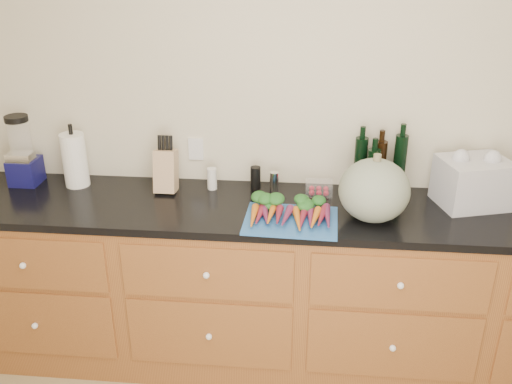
# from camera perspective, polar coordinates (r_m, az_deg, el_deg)

# --- Properties ---
(wall_back) EXTENTS (4.10, 0.05, 2.60)m
(wall_back) POSITION_cam_1_polar(r_m,az_deg,el_deg) (3.02, 5.27, 7.33)
(wall_back) COLOR beige
(wall_back) RESTS_ON ground
(cabinets) EXTENTS (3.60, 0.64, 0.90)m
(cabinets) POSITION_cam_1_polar(r_m,az_deg,el_deg) (3.09, 4.58, -9.73)
(cabinets) COLOR brown
(cabinets) RESTS_ON ground
(countertop) EXTENTS (3.64, 0.62, 0.04)m
(countertop) POSITION_cam_1_polar(r_m,az_deg,el_deg) (2.86, 4.90, -1.90)
(countertop) COLOR black
(countertop) RESTS_ON cabinets
(cutting_board) EXTENTS (0.45, 0.35, 0.01)m
(cutting_board) POSITION_cam_1_polar(r_m,az_deg,el_deg) (2.71, 3.50, -2.87)
(cutting_board) COLOR #255BA4
(cutting_board) RESTS_ON countertop
(carrots) EXTENTS (0.39, 0.29, 0.06)m
(carrots) POSITION_cam_1_polar(r_m,az_deg,el_deg) (2.73, 3.55, -1.97)
(carrots) COLOR orange
(carrots) RESTS_ON cutting_board
(squash) EXTENTS (0.33, 0.33, 0.30)m
(squash) POSITION_cam_1_polar(r_m,az_deg,el_deg) (2.72, 11.74, 0.16)
(squash) COLOR slate
(squash) RESTS_ON countertop
(blender_appliance) EXTENTS (0.15, 0.15, 0.38)m
(blender_appliance) POSITION_cam_1_polar(r_m,az_deg,el_deg) (3.30, -22.32, 3.50)
(blender_appliance) COLOR #10104C
(blender_appliance) RESTS_ON countertop
(paper_towel) EXTENTS (0.13, 0.13, 0.29)m
(paper_towel) POSITION_cam_1_polar(r_m,az_deg,el_deg) (3.18, -17.67, 3.07)
(paper_towel) COLOR white
(paper_towel) RESTS_ON countertop
(knife_block) EXTENTS (0.11, 0.11, 0.22)m
(knife_block) POSITION_cam_1_polar(r_m,az_deg,el_deg) (3.02, -8.99, 2.11)
(knife_block) COLOR tan
(knife_block) RESTS_ON countertop
(grinder_salt) EXTENTS (0.05, 0.05, 0.12)m
(grinder_salt) POSITION_cam_1_polar(r_m,az_deg,el_deg) (3.03, -4.42, 1.34)
(grinder_salt) COLOR silver
(grinder_salt) RESTS_ON countertop
(grinder_pepper) EXTENTS (0.05, 0.05, 0.13)m
(grinder_pepper) POSITION_cam_1_polar(r_m,az_deg,el_deg) (3.00, -0.05, 1.32)
(grinder_pepper) COLOR black
(grinder_pepper) RESTS_ON countertop
(canister_chrome) EXTENTS (0.05, 0.05, 0.11)m
(canister_chrome) POSITION_cam_1_polar(r_m,az_deg,el_deg) (3.00, 1.84, 1.03)
(canister_chrome) COLOR white
(canister_chrome) RESTS_ON countertop
(tomato_box) EXTENTS (0.14, 0.11, 0.06)m
(tomato_box) POSITION_cam_1_polar(r_m,az_deg,el_deg) (2.99, 6.31, 0.40)
(tomato_box) COLOR white
(tomato_box) RESTS_ON countertop
(bottles) EXTENTS (0.26, 0.14, 0.32)m
(bottles) POSITION_cam_1_polar(r_m,az_deg,el_deg) (3.01, 12.12, 2.43)
(bottles) COLOR black
(bottles) RESTS_ON countertop
(grocery_bag) EXTENTS (0.38, 0.34, 0.24)m
(grocery_bag) POSITION_cam_1_polar(r_m,az_deg,el_deg) (3.03, 20.85, 0.91)
(grocery_bag) COLOR silver
(grocery_bag) RESTS_ON countertop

